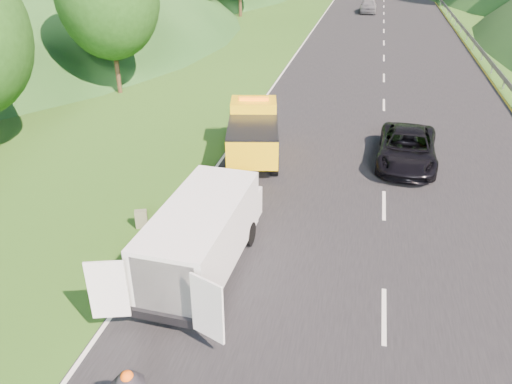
% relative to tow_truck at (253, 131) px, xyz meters
% --- Properties ---
extents(ground, '(320.00, 320.00, 0.00)m').
position_rel_tow_truck_xyz_m(ground, '(2.65, -7.35, -1.15)').
color(ground, '#38661E').
rests_on(ground, ground).
extents(road_surface, '(14.00, 200.00, 0.02)m').
position_rel_tow_truck_xyz_m(road_surface, '(5.65, 32.65, -1.14)').
color(road_surface, black).
rests_on(road_surface, ground).
extents(guardrail, '(0.06, 140.00, 1.52)m').
position_rel_tow_truck_xyz_m(guardrail, '(12.95, 45.15, -1.15)').
color(guardrail, gray).
rests_on(guardrail, ground).
extents(tree_line_left, '(14.00, 140.00, 14.00)m').
position_rel_tow_truck_xyz_m(tree_line_left, '(-16.35, 52.65, -1.15)').
color(tree_line_left, '#245418').
rests_on(tree_line_left, ground).
extents(tow_truck, '(3.09, 5.77, 2.35)m').
position_rel_tow_truck_xyz_m(tow_truck, '(0.00, 0.00, 0.00)').
color(tow_truck, black).
rests_on(tow_truck, ground).
extents(white_van, '(3.40, 6.30, 2.20)m').
position_rel_tow_truck_xyz_m(white_van, '(0.49, -8.40, 0.09)').
color(white_van, black).
rests_on(white_van, ground).
extents(woman, '(0.49, 0.64, 1.66)m').
position_rel_tow_truck_xyz_m(woman, '(-0.25, -5.66, -1.15)').
color(woman, silver).
rests_on(woman, ground).
extents(child, '(0.57, 0.47, 1.09)m').
position_rel_tow_truck_xyz_m(child, '(-0.19, -7.66, -1.15)').
color(child, '#BFC76A').
rests_on(child, ground).
extents(suitcase, '(0.45, 0.35, 0.63)m').
position_rel_tow_truck_xyz_m(suitcase, '(-2.31, -6.66, -0.83)').
color(suitcase, '#5D6048').
rests_on(suitcase, ground).
extents(passing_suv, '(2.62, 5.22, 1.42)m').
position_rel_tow_truck_xyz_m(passing_suv, '(6.53, 0.59, -1.15)').
color(passing_suv, black).
rests_on(passing_suv, ground).
extents(dist_car_a, '(1.87, 4.65, 1.58)m').
position_rel_tow_truck_xyz_m(dist_car_a, '(3.77, 44.70, -1.15)').
color(dist_car_a, '#515156').
rests_on(dist_car_a, ground).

